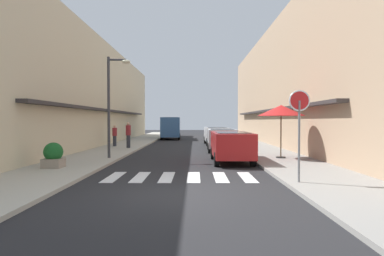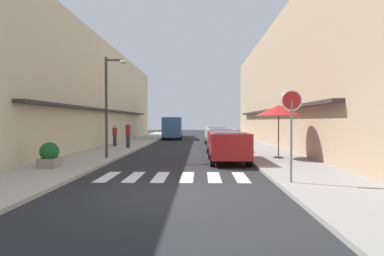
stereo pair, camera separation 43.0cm
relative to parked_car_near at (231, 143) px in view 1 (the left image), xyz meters
The scene contains 16 objects.
ground_plane 9.81m from the parked_car_near, 103.40° to the left, with size 89.25×89.25×0.00m, color #232326.
sidewalk_left 11.93m from the parked_car_near, 127.01° to the left, with size 3.17×56.80×0.12m, color #ADA899.
sidewalk_right 9.90m from the parked_car_near, 74.49° to the left, with size 3.17×56.80×0.12m, color gray.
building_row_left 15.73m from the parked_car_near, 136.89° to the left, with size 5.50×38.51×8.25m.
building_row_right 13.07m from the parked_car_near, 57.45° to the left, with size 5.50×38.51×9.53m.
crosswalk 4.72m from the parked_car_near, 119.23° to the right, with size 5.20×2.20×0.01m.
parked_car_near is the anchor object (origin of this frame).
parked_car_mid 5.71m from the parked_car_near, 90.00° to the left, with size 1.87×4.06×1.47m.
parked_car_far 11.48m from the parked_car_near, 90.00° to the left, with size 1.93×4.49×1.47m.
delivery_van 20.16m from the parked_car_near, 102.53° to the left, with size 2.16×5.47×2.37m.
round_street_sign 5.91m from the parked_car_near, 75.26° to the right, with size 0.65×0.07×2.84m.
street_lamp 6.46m from the parked_car_near, behind, with size 1.19×0.28×5.14m.
cafe_umbrella 3.24m from the parked_car_near, 20.79° to the left, with size 2.37×2.37×2.69m.
planter_corner 7.89m from the parked_car_near, 161.18° to the right, with size 0.76×0.76×1.02m.
pedestrian_walking_near 11.46m from the parked_car_near, 132.31° to the left, with size 0.34×0.34×1.57m.
pedestrian_walking_far 9.47m from the parked_car_near, 132.44° to the left, with size 0.34×0.34×1.82m.
Camera 1 is at (0.53, -8.84, 2.02)m, focal length 30.44 mm.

